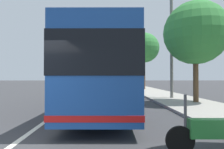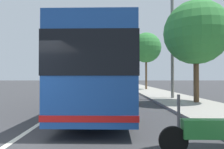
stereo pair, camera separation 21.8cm
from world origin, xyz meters
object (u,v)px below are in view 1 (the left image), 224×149
motorcycle_far_end (215,132)px  utility_pole (172,40)px  car_ahead_same_lane (89,81)px  coach_bus (105,73)px  roadside_tree_far_block (144,48)px  car_behind_bus (109,84)px  car_side_street (78,83)px  roadside_tree_mid_block (195,33)px

motorcycle_far_end → utility_pole: utility_pole is taller
car_ahead_same_lane → utility_pole: utility_pole is taller
coach_bus → utility_pole: utility_pole is taller
roadside_tree_far_block → coach_bus: bearing=160.9°
roadside_tree_far_block → utility_pole: 10.95m
coach_bus → car_behind_bus: 19.96m
coach_bus → car_behind_bus: (19.92, -0.57, -1.19)m
car_behind_bus → car_ahead_same_lane: bearing=15.3°
car_behind_bus → roadside_tree_far_block: roadside_tree_far_block is taller
car_behind_bus → roadside_tree_far_block: bearing=-143.0°
car_behind_bus → car_side_street: bearing=79.0°
coach_bus → roadside_tree_far_block: (14.31, -4.95, 3.53)m
roadside_tree_mid_block → roadside_tree_far_block: roadside_tree_far_block is taller
motorcycle_far_end → car_behind_bus: bearing=-84.6°
car_behind_bus → roadside_tree_far_block: 8.54m
car_ahead_same_lane → roadside_tree_mid_block: 35.76m
car_behind_bus → utility_pole: utility_pole is taller
car_ahead_same_lane → car_side_street: bearing=2.3°
coach_bus → roadside_tree_mid_block: bearing=-79.4°
car_ahead_same_lane → roadside_tree_mid_block: (-34.32, -9.38, 3.55)m
coach_bus → car_behind_bus: coach_bus is taller
coach_bus → car_behind_bus: bearing=0.2°
car_side_street → car_behind_bus: 4.98m
coach_bus → roadside_tree_mid_block: (0.84, -5.48, 2.42)m
motorcycle_far_end → car_side_street: 28.54m
car_ahead_same_lane → car_behind_bus: car_ahead_same_lane is taller
car_behind_bus → utility_pole: (-16.51, -4.29, 3.67)m
utility_pole → roadside_tree_far_block: bearing=-0.4°
car_side_street → utility_pole: 20.00m
car_ahead_same_lane → roadside_tree_far_block: size_ratio=0.55×
roadside_tree_mid_block → roadside_tree_far_block: (13.47, 0.53, 1.11)m
coach_bus → motorcycle_far_end: coach_bus is taller
motorcycle_far_end → roadside_tree_mid_block: (7.80, -3.14, 3.83)m
utility_pole → roadside_tree_mid_block: bearing=-166.5°
coach_bus → car_side_street: size_ratio=2.93×
motorcycle_far_end → coach_bus: bearing=-69.8°
car_side_street → coach_bus: bearing=14.3°
car_ahead_same_lane → car_behind_bus: bearing=20.3°
coach_bus → utility_pole: 6.43m
roadside_tree_far_block → car_ahead_same_lane: bearing=23.0°
car_side_street → roadside_tree_far_block: roadside_tree_far_block is taller
coach_bus → roadside_tree_far_block: size_ratio=1.71×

